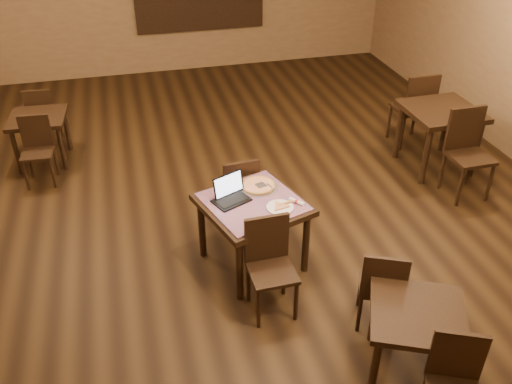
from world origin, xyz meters
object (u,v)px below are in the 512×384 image
object	(u,v)px
other_table_a	(441,119)
other_table_a_chair_near	(467,147)
chair_main_near	(270,260)
other_table_c_chair_near	(454,381)
other_table_b_chair_near	(37,146)
other_table_b_chair_far	(42,113)
tiled_table	(253,210)
other_table_c_chair_far	(382,285)
other_table_c	(416,322)
chair_main_far	(239,189)
other_table_a_chair_far	(415,106)
other_table_b	(39,124)
pizza_pan	(258,186)
laptop	(230,193)

from	to	relation	value
other_table_a	other_table_a_chair_near	size ratio (longest dim) A/B	0.83
chair_main_near	other_table_c_chair_near	xyz separation A→B (m)	(0.92, -1.54, -0.04)
other_table_b_chair_near	other_table_b_chair_far	distance (m)	1.00
tiled_table	chair_main_near	world-z (taller)	chair_main_near
tiled_table	other_table_c_chair_far	size ratio (longest dim) A/B	1.33
other_table_b_chair_near	other_table_b_chair_far	bearing A→B (deg)	94.79
chair_main_near	other_table_c	bearing A→B (deg)	-50.20
chair_main_far	tiled_table	bearing A→B (deg)	85.26
other_table_c	other_table_c_chair_near	size ratio (longest dim) A/B	1.10
chair_main_near	other_table_c_chair_near	bearing A→B (deg)	-60.16
other_table_a_chair_near	other_table_c_chair_far	bearing A→B (deg)	-137.62
other_table_a	other_table_c_chair_near	world-z (taller)	other_table_c_chair_near
other_table_b_chair_far	other_table_c_chair_near	xyz separation A→B (m)	(3.13, -5.43, 0.00)
tiled_table	other_table_c	size ratio (longest dim) A/B	1.22
other_table_a	other_table_a_chair_far	distance (m)	0.63
chair_main_far	other_table_b	size ratio (longest dim) A/B	1.19
other_table_a_chair_near	chair_main_near	bearing A→B (deg)	-155.57
other_table_a_chair_far	other_table_b_chair_near	world-z (taller)	other_table_a_chair_far
other_table_a	other_table_b_chair_far	size ratio (longest dim) A/B	1.04
other_table_a	tiled_table	bearing A→B (deg)	-155.39
tiled_table	other_table_a_chair_near	distance (m)	2.90
other_table_a	other_table_c	size ratio (longest dim) A/B	0.95
pizza_pan	other_table_a_chair_near	bearing A→B (deg)	9.66
other_table_c_chair_far	other_table_b	bearing A→B (deg)	-27.02
pizza_pan	other_table_b	size ratio (longest dim) A/B	0.52
other_table_b	other_table_c_chair_far	world-z (taller)	other_table_c_chair_far
other_table_a_chair_far	other_table_b	world-z (taller)	other_table_a_chair_far
chair_main_far	laptop	xyz separation A→B (m)	(-0.21, -0.52, 0.31)
other_table_b_chair_near	other_table_c_chair_near	xyz separation A→B (m)	(3.12, -4.43, 0.00)
other_table_a_chair_far	other_table_b	size ratio (longest dim) A/B	1.42
chair_main_far	other_table_c_chair_near	bearing A→B (deg)	103.96
other_table_a_chair_near	other_table_b_chair_far	bearing A→B (deg)	152.22
tiled_table	other_table_a_chair_far	bearing A→B (deg)	17.14
tiled_table	chair_main_near	distance (m)	0.63
pizza_pan	other_table_b_chair_far	bearing A→B (deg)	127.50
pizza_pan	other_table_b_chair_near	xyz separation A→B (m)	(-2.32, 2.04, -0.28)
other_table_b	other_table_a	bearing A→B (deg)	-11.94
other_table_c_chair_near	laptop	bearing A→B (deg)	141.24
tiled_table	laptop	bearing A→B (deg)	134.97
other_table_a	other_table_b	bearing A→B (deg)	163.28
other_table_a_chair_far	other_table_c_chair_near	size ratio (longest dim) A/B	1.24
other_table_c	other_table_b_chair_far	bearing A→B (deg)	147.11
other_table_b	other_table_b_chair_near	size ratio (longest dim) A/B	0.88
pizza_pan	other_table_a_chair_near	world-z (taller)	other_table_a_chair_near
other_table_a_chair_near	other_table_c_chair_far	world-z (taller)	other_table_a_chair_near
other_table_a	other_table_c_chair_far	world-z (taller)	other_table_c_chair_far
other_table_a_chair_far	other_table_c_chair_near	distance (m)	4.53
other_table_a_chair_far	other_table_c_chair_far	distance (m)	3.66
chair_main_far	chair_main_near	bearing A→B (deg)	85.46
other_table_a_chair_far	other_table_b	xyz separation A→B (m)	(-5.02, 0.82, -0.06)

